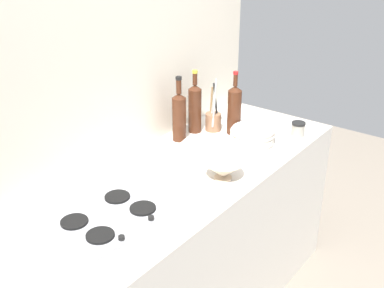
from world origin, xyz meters
TOP-DOWN VIEW (x-y plane):
  - counter_block at (0.00, 0.00)m, footprint 1.80×0.70m
  - backsplash_panel at (0.00, 0.38)m, footprint 1.90×0.06m
  - stovetop_hob at (-0.58, -0.03)m, footprint 0.47×0.33m
  - plate_stack at (0.41, -0.09)m, footprint 0.24×0.24m
  - wine_bottle_leftmost at (0.46, 0.06)m, footprint 0.08×0.08m
  - wine_bottle_mid_left at (0.20, 0.24)m, footprint 0.08×0.08m
  - wine_bottle_mid_right at (0.35, 0.25)m, footprint 0.07×0.07m
  - mixing_bowl at (-0.01, -0.19)m, footprint 0.18×0.18m
  - butter_dish at (0.12, 0.10)m, footprint 0.15×0.12m
  - utensil_crock at (0.43, 0.18)m, footprint 0.09×0.09m
  - condiment_jar_front at (0.65, -0.25)m, footprint 0.08×0.08m
  - cutting_board at (-0.15, 0.00)m, footprint 0.31×0.23m

SIDE VIEW (x-z plane):
  - counter_block at x=0.00m, z-range 0.00..0.90m
  - cutting_board at x=-0.15m, z-range 0.90..0.92m
  - stovetop_hob at x=-0.58m, z-range 0.89..0.93m
  - butter_dish at x=0.12m, z-range 0.90..0.95m
  - condiment_jar_front at x=0.65m, z-range 0.90..0.98m
  - plate_stack at x=0.41m, z-range 0.90..0.98m
  - mixing_bowl at x=-0.01m, z-range 0.90..0.99m
  - utensil_crock at x=0.43m, z-range 0.81..1.12m
  - wine_bottle_mid_left at x=0.20m, z-range 0.86..1.22m
  - wine_bottle_leftmost at x=0.46m, z-range 0.86..1.22m
  - wine_bottle_mid_right at x=0.35m, z-range 0.87..1.23m
  - backsplash_panel at x=0.00m, z-range 0.00..2.59m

